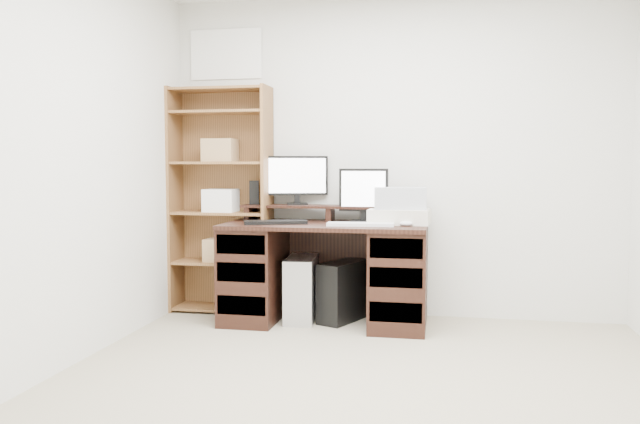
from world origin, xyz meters
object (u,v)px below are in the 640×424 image
(monitor_wide, at_px, (297,178))
(bookshelf, at_px, (222,198))
(desk, at_px, (325,271))
(monitor_small, at_px, (364,193))
(printer, at_px, (400,216))
(tower_black, at_px, (343,291))
(tower_silver, at_px, (301,288))

(monitor_wide, height_order, bookshelf, bookshelf)
(desk, relative_size, monitor_small, 3.69)
(monitor_small, height_order, printer, monitor_small)
(bookshelf, bearing_deg, tower_black, -7.84)
(tower_black, distance_m, bookshelf, 1.23)
(desk, distance_m, tower_silver, 0.25)
(monitor_wide, relative_size, tower_silver, 0.98)
(monitor_wide, height_order, tower_black, monitor_wide)
(desk, xyz_separation_m, tower_silver, (-0.19, 0.05, -0.15))
(printer, bearing_deg, tower_silver, -175.17)
(printer, xyz_separation_m, bookshelf, (-1.43, 0.14, 0.11))
(bookshelf, bearing_deg, printer, -5.77)
(tower_silver, height_order, tower_black, tower_silver)
(monitor_wide, xyz_separation_m, bookshelf, (-0.61, -0.04, -0.17))
(desk, height_order, monitor_wide, monitor_wide)
(desk, relative_size, printer, 3.42)
(monitor_wide, relative_size, bookshelf, 0.26)
(monitor_wide, bearing_deg, printer, -29.28)
(tower_silver, bearing_deg, desk, -18.04)
(monitor_wide, relative_size, monitor_small, 1.16)
(printer, bearing_deg, tower_black, -177.72)
(monitor_wide, distance_m, bookshelf, 0.64)
(printer, distance_m, bookshelf, 1.44)
(tower_silver, distance_m, tower_black, 0.32)
(desk, xyz_separation_m, tower_black, (0.12, 0.07, -0.16))
(monitor_wide, bearing_deg, tower_silver, -85.75)
(tower_silver, bearing_deg, monitor_small, 6.24)
(printer, bearing_deg, monitor_wide, 170.41)
(tower_silver, xyz_separation_m, bookshelf, (-0.69, 0.17, 0.68))
(tower_silver, bearing_deg, bookshelf, 161.38)
(desk, distance_m, bookshelf, 1.05)
(monitor_wide, bearing_deg, tower_black, -40.83)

